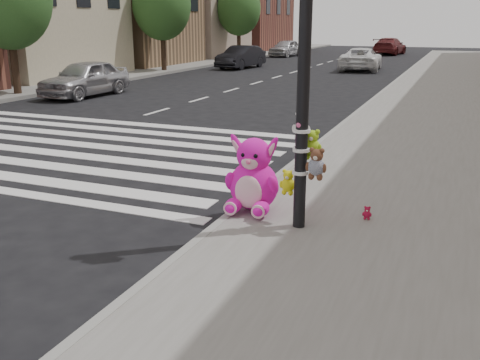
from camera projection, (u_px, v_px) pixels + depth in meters
The scene contains 16 objects.
ground at pixel (52, 257), 6.55m from camera, with size 120.00×120.00×0.00m, color black.
sidewalk_far at pixel (109, 73), 29.18m from camera, with size 6.00×80.00×0.14m, color slate.
curb_edge at pixel (346, 123), 14.83m from camera, with size 0.12×80.00×0.15m, color gray.
crosswalk at pixel (53, 142), 12.80m from camera, with size 11.00×6.00×0.01m, color silver, non-canonical shape.
bld_far_c at pixel (135, 1), 34.11m from camera, with size 6.00×8.00×8.00m, color #9C7653.
bld_far_e at pixel (249, 3), 51.69m from camera, with size 6.00×10.00×9.00m, color brown.
signal_pole at pixel (305, 103), 6.69m from camera, with size 0.68×0.50×4.00m.
tree_far_b at pixel (162, 5), 29.09m from camera, with size 3.20×3.20×5.44m.
tree_far_c at pixel (239, 9), 38.84m from camera, with size 3.20×3.20×5.44m.
pink_bunny at pixel (253, 180), 7.64m from camera, with size 0.80×0.85×1.13m.
red_teddy at pixel (367, 213), 7.37m from camera, with size 0.13×0.09×0.19m, color #A51032, non-canonical shape.
car_silver_far at pixel (85, 78), 20.39m from camera, with size 1.62×4.03×1.37m, color #B4B4B9.
car_dark_far at pixel (241, 57), 32.58m from camera, with size 1.43×4.11×1.35m, color black.
car_white_near at pixel (361, 59), 31.27m from camera, with size 2.16×4.68×1.30m, color white.
car_maroon_near at pixel (390, 46), 45.89m from camera, with size 2.00×4.91×1.43m, color maroon.
car_silver_deep at pixel (286, 48), 43.58m from camera, with size 1.60×3.98×1.36m, color silver.
Camera 1 is at (4.42, -4.68, 2.77)m, focal length 40.00 mm.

